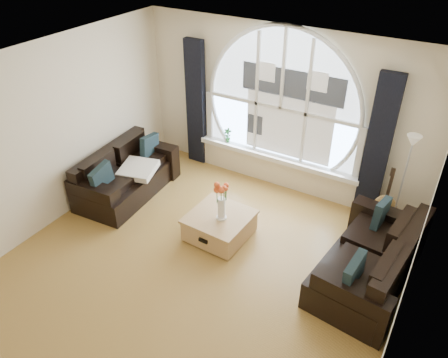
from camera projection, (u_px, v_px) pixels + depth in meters
ground at (190, 277)px, 5.78m from camera, size 5.00×5.50×0.01m
ceiling at (178, 82)px, 4.31m from camera, size 5.00×5.50×0.01m
wall_back at (282, 110)px, 7.03m from camera, size 5.00×0.01×2.70m
wall_left at (39, 142)px, 6.11m from camera, size 0.01×5.50×2.70m
wall_right at (409, 273)px, 3.98m from camera, size 0.01×5.50×2.70m
attic_slope at (399, 172)px, 3.56m from camera, size 0.92×5.50×0.72m
arched_window at (282, 95)px, 6.86m from camera, size 2.60×0.06×2.15m
window_sill at (276, 157)px, 7.42m from camera, size 2.90×0.22×0.08m
window_frame at (282, 95)px, 6.84m from camera, size 2.76×0.08×2.15m
neighbor_house at (290, 104)px, 6.85m from camera, size 1.70×0.02×1.50m
curtain_left at (196, 104)px, 7.73m from camera, size 0.35×0.12×2.30m
curtain_right at (377, 148)px, 6.37m from camera, size 0.35×0.12×2.30m
sofa_left at (127, 173)px, 7.21m from camera, size 1.00×1.81×0.78m
sofa_right at (369, 258)px, 5.51m from camera, size 1.14×1.95×0.82m
coffee_chest at (220, 225)px, 6.37m from camera, size 0.89×0.89×0.42m
throw_blanket at (138, 169)px, 7.11m from camera, size 0.67×0.67×0.10m
vase_flowers at (221, 196)px, 6.01m from camera, size 0.24×0.24×0.70m
floor_lamp at (401, 186)px, 6.17m from camera, size 0.24×0.24×1.60m
guitar at (388, 195)px, 6.43m from camera, size 0.36×0.24×1.06m
potted_plant at (228, 135)px, 7.73m from camera, size 0.16×0.12×0.27m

